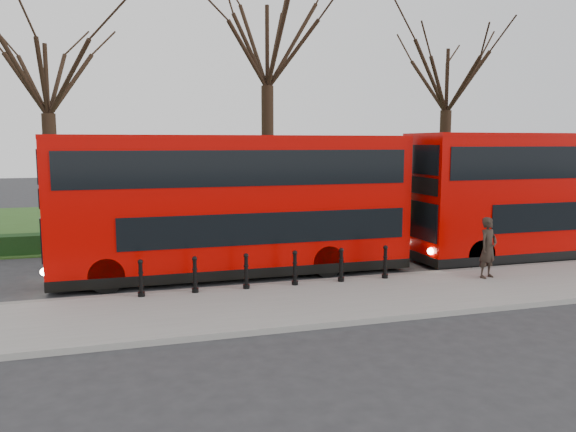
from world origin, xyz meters
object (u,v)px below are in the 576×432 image
object	(u,v)px
bollard_row	(271,270)
bus_lead	(235,206)
pedestrian	(488,248)
bus_rear	(556,195)

from	to	relation	value
bollard_row	bus_lead	world-z (taller)	bus_lead
bollard_row	pedestrian	xyz separation A→B (m)	(6.88, -0.87, 0.47)
bollard_row	bus_rear	distance (m)	12.19
bollard_row	bus_rear	size ratio (longest dim) A/B	0.64
bollard_row	bus_lead	bearing A→B (deg)	103.67
pedestrian	bollard_row	bearing A→B (deg)	153.11
bollard_row	pedestrian	size ratio (longest dim) A/B	3.95
bus_rear	bollard_row	bearing A→B (deg)	-170.89
bollard_row	bus_rear	xyz separation A→B (m)	(11.92, 1.91, 1.74)
bollard_row	bus_lead	xyz separation A→B (m)	(-0.59, 2.41, 1.68)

